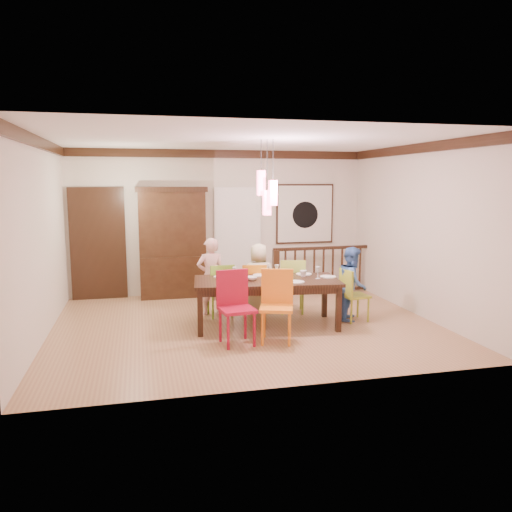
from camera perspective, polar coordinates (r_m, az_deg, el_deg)
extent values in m
plane|color=#A06F4D|center=(8.06, -1.13, -7.87)|extent=(6.00, 6.00, 0.00)
plane|color=white|center=(7.76, -1.19, 13.15)|extent=(6.00, 6.00, 0.00)
plane|color=beige|center=(10.22, -4.10, 3.86)|extent=(6.00, 0.00, 6.00)
plane|color=beige|center=(7.73, -23.47, 1.71)|extent=(0.00, 5.00, 5.00)
plane|color=beige|center=(8.90, 18.11, 2.78)|extent=(0.00, 5.00, 5.00)
cube|color=black|center=(10.12, -17.58, 1.16)|extent=(1.04, 0.07, 2.24)
cube|color=silver|center=(10.29, -2.12, 1.67)|extent=(0.97, 0.05, 2.22)
cube|color=black|center=(10.62, 5.58, 4.82)|extent=(1.25, 0.04, 1.25)
cube|color=silver|center=(10.60, 5.63, 4.81)|extent=(1.18, 0.02, 1.18)
cylinder|color=black|center=(10.58, 5.65, 4.70)|extent=(0.56, 0.01, 0.56)
cube|color=#FF4C70|center=(7.71, 0.59, 8.35)|extent=(0.11, 0.11, 0.38)
cylinder|color=black|center=(7.72, 0.59, 11.47)|extent=(0.01, 0.01, 0.46)
cube|color=#FF4C70|center=(7.66, 1.94, 7.22)|extent=(0.11, 0.11, 0.38)
cylinder|color=black|center=(7.66, 1.96, 10.92)|extent=(0.01, 0.01, 0.61)
cube|color=#FF4C70|center=(7.69, 1.25, 6.11)|extent=(0.11, 0.11, 0.38)
cylinder|color=black|center=(7.69, 1.27, 10.36)|extent=(0.01, 0.01, 0.76)
cube|color=black|center=(7.83, 1.23, -2.88)|extent=(2.36, 1.28, 0.05)
cube|color=black|center=(8.15, -6.72, -5.20)|extent=(0.09, 0.09, 0.70)
cube|color=black|center=(8.62, 7.25, -4.44)|extent=(0.09, 0.09, 0.70)
cube|color=black|center=(7.32, -5.93, -6.76)|extent=(0.09, 0.09, 0.70)
cube|color=black|center=(7.85, 9.46, -5.79)|extent=(0.09, 0.09, 0.70)
cube|color=black|center=(8.28, 0.44, -2.79)|extent=(2.04, 0.28, 0.10)
cube|color=black|center=(7.42, 2.10, -4.11)|extent=(2.04, 0.28, 0.10)
cube|color=#72A629|center=(8.50, -4.15, -3.99)|extent=(0.45, 0.45, 0.04)
cube|color=#72A629|center=(8.45, -4.17, -2.38)|extent=(0.41, 0.08, 0.45)
cylinder|color=#72A629|center=(8.37, -5.08, -5.77)|extent=(0.03, 0.03, 0.43)
cylinder|color=#72A629|center=(8.42, -2.84, -5.66)|extent=(0.03, 0.03, 0.43)
cylinder|color=#72A629|center=(8.68, -5.39, -5.24)|extent=(0.03, 0.03, 0.43)
cylinder|color=#72A629|center=(8.73, -3.24, -5.14)|extent=(0.03, 0.03, 0.43)
cube|color=orange|center=(8.53, -0.24, -3.93)|extent=(0.47, 0.47, 0.04)
cube|color=orange|center=(8.48, -0.24, -2.33)|extent=(0.41, 0.11, 0.45)
cylinder|color=orange|center=(8.39, -1.08, -5.70)|extent=(0.03, 0.03, 0.43)
cylinder|color=orange|center=(8.46, 1.11, -5.58)|extent=(0.03, 0.03, 0.43)
cylinder|color=orange|center=(8.70, -1.54, -5.19)|extent=(0.03, 0.03, 0.43)
cylinder|color=orange|center=(8.77, 0.57, -5.07)|extent=(0.03, 0.03, 0.43)
cube|color=#9BB73B|center=(8.74, 4.13, -3.49)|extent=(0.51, 0.51, 0.04)
cube|color=#9BB73B|center=(8.69, 4.15, -1.84)|extent=(0.43, 0.13, 0.47)
cylinder|color=#9BB73B|center=(8.58, 3.35, -5.31)|extent=(0.04, 0.04, 0.45)
cylinder|color=#9BB73B|center=(8.68, 5.55, -5.17)|extent=(0.04, 0.04, 0.45)
cylinder|color=#9BB73B|center=(8.91, 2.71, -4.80)|extent=(0.04, 0.04, 0.45)
cylinder|color=#9BB73B|center=(9.00, 4.84, -4.67)|extent=(0.04, 0.04, 0.45)
cube|color=maroon|center=(7.00, -2.19, -6.14)|extent=(0.52, 0.52, 0.04)
cube|color=maroon|center=(6.94, -2.21, -3.92)|extent=(0.47, 0.10, 0.51)
cylinder|color=maroon|center=(6.86, -3.44, -8.68)|extent=(0.04, 0.04, 0.49)
cylinder|color=maroon|center=(6.93, -0.33, -8.49)|extent=(0.04, 0.04, 0.49)
cylinder|color=maroon|center=(7.22, -3.96, -7.82)|extent=(0.04, 0.04, 0.49)
cylinder|color=maroon|center=(7.28, -1.00, -7.65)|extent=(0.04, 0.04, 0.49)
cube|color=orange|center=(7.11, 2.36, -5.96)|extent=(0.58, 0.58, 0.04)
cube|color=orange|center=(7.05, 2.37, -3.80)|extent=(0.45, 0.18, 0.51)
cylinder|color=orange|center=(6.96, 1.26, -8.44)|extent=(0.04, 0.04, 0.48)
cylinder|color=orange|center=(7.06, 4.23, -8.22)|extent=(0.04, 0.04, 0.48)
cylinder|color=orange|center=(7.31, 0.52, -7.62)|extent=(0.04, 0.04, 0.48)
cylinder|color=orange|center=(7.40, 3.36, -7.42)|extent=(0.04, 0.04, 0.48)
cube|color=#A3B22C|center=(8.36, 11.26, -4.48)|extent=(0.44, 0.44, 0.04)
cube|color=#A3B22C|center=(8.31, 11.30, -2.91)|extent=(0.09, 0.39, 0.43)
cylinder|color=#A3B22C|center=(8.20, 10.66, -6.24)|extent=(0.03, 0.03, 0.41)
cylinder|color=#A3B22C|center=(8.33, 12.66, -6.07)|extent=(0.03, 0.03, 0.41)
cylinder|color=#A3B22C|center=(8.48, 9.79, -5.73)|extent=(0.03, 0.03, 0.41)
cylinder|color=#A3B22C|center=(8.61, 11.74, -5.57)|extent=(0.03, 0.03, 0.41)
cube|color=black|center=(10.03, -9.43, -2.30)|extent=(1.28, 0.44, 0.82)
cube|color=black|center=(9.91, -9.59, 3.71)|extent=(1.28, 0.40, 1.28)
cube|color=black|center=(10.10, -9.66, 3.79)|extent=(1.10, 0.02, 1.10)
cube|color=black|center=(9.88, -9.68, 7.52)|extent=(1.37, 0.44, 0.10)
cube|color=black|center=(10.04, 2.25, -1.91)|extent=(0.12, 0.12, 0.92)
cube|color=black|center=(10.75, 12.80, -1.42)|extent=(0.12, 0.12, 0.92)
cube|color=black|center=(10.28, 7.76, 0.91)|extent=(2.16, 0.12, 0.06)
cube|color=black|center=(10.43, 7.66, -3.88)|extent=(2.04, 0.10, 0.05)
imported|color=#FFC2C2|center=(8.58, -5.18, -2.33)|extent=(0.51, 0.35, 1.33)
imported|color=beige|center=(8.69, 0.33, -2.53)|extent=(0.63, 0.45, 1.22)
imported|color=#416EB6|center=(8.37, 10.96, -3.11)|extent=(0.68, 0.74, 1.22)
imported|color=yellow|center=(7.78, 2.49, -2.49)|extent=(0.39, 0.39, 0.08)
imported|color=white|center=(7.75, -0.53, -2.59)|extent=(0.19, 0.19, 0.06)
imported|color=silver|center=(7.64, -1.61, -2.57)|extent=(0.17, 0.17, 0.11)
imported|color=silver|center=(8.07, 5.42, -2.02)|extent=(0.13, 0.13, 0.10)
cylinder|color=white|center=(8.03, -3.94, -2.38)|extent=(0.26, 0.26, 0.01)
cylinder|color=white|center=(8.15, 0.56, -2.20)|extent=(0.26, 0.26, 0.01)
cylinder|color=white|center=(8.29, 5.51, -2.06)|extent=(0.26, 0.26, 0.01)
cylinder|color=white|center=(7.42, -2.94, -3.27)|extent=(0.26, 0.26, 0.01)
cylinder|color=white|center=(7.62, 4.58, -2.97)|extent=(0.26, 0.26, 0.01)
cylinder|color=white|center=(8.10, 8.24, -2.35)|extent=(0.26, 0.26, 0.01)
cube|color=#D83359|center=(7.53, 1.37, -3.09)|extent=(0.18, 0.14, 0.01)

